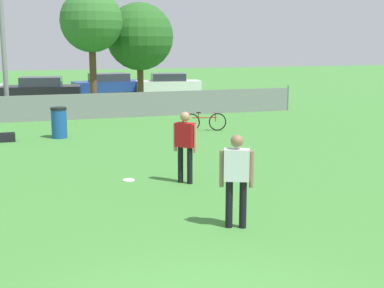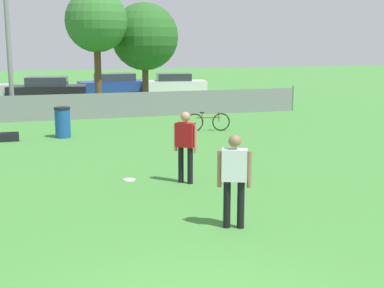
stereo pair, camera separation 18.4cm
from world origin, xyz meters
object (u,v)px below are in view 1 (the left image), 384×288
player_receiver_white (236,174)px  parked_car_dark (42,89)px  tree_far_right (140,37)px  bicycle_sideline (204,122)px  player_thrower_red (185,142)px  trash_bin (59,123)px  tree_near_pole (91,22)px  frisbee_disc (129,180)px  parked_car_blue (109,84)px  parked_car_white (168,84)px  gear_bag_sideline (5,137)px  light_pole (1,2)px

player_receiver_white → parked_car_dark: player_receiver_white is taller
tree_far_right → bicycle_sideline: tree_far_right is taller
player_thrower_red → trash_bin: 7.50m
tree_near_pole → bicycle_sideline: tree_near_pole is taller
frisbee_disc → parked_car_blue: (3.16, 21.55, 0.63)m
player_receiver_white → parked_car_white: (5.62, 24.50, -0.34)m
parked_car_blue → player_thrower_red: bearing=-101.5°
player_thrower_red → frisbee_disc: 1.69m
bicycle_sideline → parked_car_white: (2.62, 14.35, 0.31)m
tree_near_pole → parked_car_blue: tree_near_pole is taller
bicycle_sideline → gear_bag_sideline: bearing=-169.1°
gear_bag_sideline → parked_car_dark: parked_car_dark is taller
tree_near_pole → parked_car_dark: bearing=111.9°
frisbee_disc → trash_bin: trash_bin is taller
tree_far_right → player_thrower_red: (-2.40, -15.26, -2.53)m
trash_bin → parked_car_dark: 12.01m
tree_far_right → parked_car_blue: tree_far_right is taller
frisbee_disc → parked_car_white: (6.79, 20.65, 0.64)m
tree_near_pole → tree_far_right: size_ratio=1.08×
trash_bin → parked_car_white: size_ratio=0.25×
light_pole → tree_far_right: size_ratio=1.58×
tree_far_right → light_pole: bearing=-157.2°
parked_car_blue → tree_near_pole: bearing=-110.7°
tree_far_right → trash_bin: 9.89m
gear_bag_sideline → player_thrower_red: bearing=-59.4°
player_receiver_white → player_thrower_red: same height
player_thrower_red → parked_car_dark: 19.27m
tree_near_pole → frisbee_disc: tree_near_pole is taller
tree_near_pole → frisbee_disc: size_ratio=19.29×
player_thrower_red → bicycle_sideline: size_ratio=1.03×
player_thrower_red → bicycle_sideline: bearing=111.6°
player_receiver_white → parked_car_white: size_ratio=0.40×
tree_near_pole → gear_bag_sideline: bearing=-119.8°
parked_car_dark → frisbee_disc: bearing=-77.5°
light_pole → parked_car_white: size_ratio=1.95×
trash_bin → parked_car_white: parked_car_white is taller
player_thrower_red → tree_far_right: bearing=125.7°
tree_near_pole → trash_bin: (-2.13, -6.67, -3.66)m
light_pole → player_receiver_white: bearing=-75.7°
gear_bag_sideline → parked_car_blue: parked_car_blue is taller
tree_near_pole → gear_bag_sideline: tree_near_pole is taller
tree_near_pole → tree_far_right: (2.60, 1.48, -0.67)m
player_receiver_white → parked_car_blue: (1.99, 25.40, -0.35)m
player_receiver_white → frisbee_disc: (-1.17, 3.85, -0.98)m
tree_near_pole → frisbee_disc: (-1.03, -13.15, -4.18)m
tree_near_pole → parked_car_white: 10.09m
gear_bag_sideline → parked_car_dark: 12.32m
player_thrower_red → light_pole: bearing=152.6°
bicycle_sideline → gear_bag_sideline: 7.05m
tree_far_right → frisbee_disc: tree_far_right is taller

